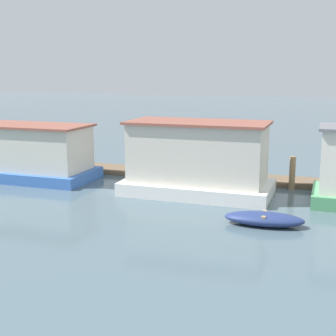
% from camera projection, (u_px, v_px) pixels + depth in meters
% --- Properties ---
extents(ground_plane, '(200.00, 200.00, 0.00)m').
position_uv_depth(ground_plane, '(175.00, 192.00, 23.02)').
color(ground_plane, '#475B66').
extents(dock_walkway, '(33.80, 1.69, 0.30)m').
position_uv_depth(dock_walkway, '(194.00, 175.00, 26.19)').
color(dock_walkway, brown).
rests_on(dock_walkway, ground_plane).
extents(houseboat_blue, '(6.93, 3.57, 3.02)m').
position_uv_depth(houseboat_blue, '(31.00, 153.00, 25.71)').
color(houseboat_blue, '#3866B7').
rests_on(houseboat_blue, ground_plane).
extents(houseboat_white, '(7.09, 3.73, 3.51)m').
position_uv_depth(houseboat_white, '(198.00, 160.00, 22.44)').
color(houseboat_white, white).
rests_on(houseboat_white, ground_plane).
extents(dinghy_navy, '(3.11, 1.40, 0.52)m').
position_uv_depth(dinghy_navy, '(264.00, 219.00, 17.91)').
color(dinghy_navy, navy).
rests_on(dinghy_navy, ground_plane).
extents(mooring_post_near_right, '(0.30, 0.30, 1.69)m').
position_uv_depth(mooring_post_near_right, '(292.00, 173.00, 23.31)').
color(mooring_post_near_right, '#846B4C').
rests_on(mooring_post_near_right, ground_plane).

